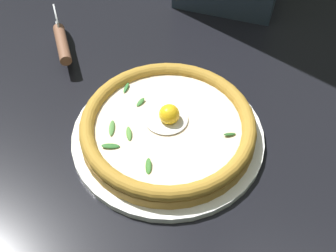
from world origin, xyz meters
TOP-DOWN VIEW (x-y plane):
  - ground_plane at (0.00, 0.00)m, footprint 2.40×2.40m
  - pizza_plate at (-0.03, 0.00)m, footprint 0.32×0.32m
  - pizza at (-0.03, 0.00)m, footprint 0.29×0.29m
  - pizza_cutter at (-0.30, 0.13)m, footprint 0.11×0.13m

SIDE VIEW (x-z plane):
  - ground_plane at x=0.00m, z-range -0.03..0.00m
  - pizza_plate at x=-0.03m, z-range 0.00..0.01m
  - pizza at x=-0.03m, z-range 0.00..0.06m
  - pizza_cutter at x=-0.30m, z-range 0.00..0.07m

